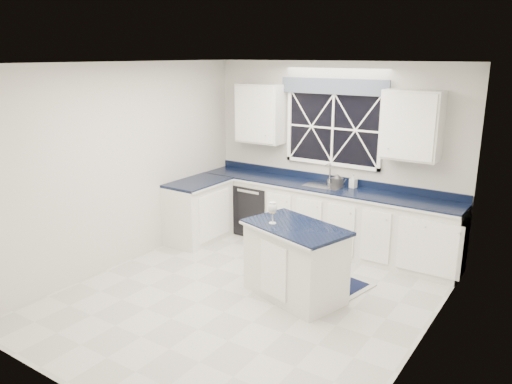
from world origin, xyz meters
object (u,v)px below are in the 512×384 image
Objects in this scene: kettle at (337,181)px; soap_bottle at (353,181)px; faucet at (329,173)px; dishwasher at (260,208)px; island at (295,261)px; wine_glass at (273,209)px.

soap_bottle is at bearing 11.61° from kettle.
dishwasher is at bearing -169.98° from faucet.
kettle reaches higher than island.
soap_bottle is at bearing 108.36° from island.
island is 1.86m from soap_bottle.
dishwasher is at bearing -174.02° from soap_bottle.
wine_glass is 1.30× the size of soap_bottle.
island is at bearing 16.94° from wine_glass.
faucet is 1.18× the size of wine_glass.
island is 4.95× the size of kettle.
kettle reaches higher than dishwasher.
soap_bottle is (-0.06, 1.76, 0.59)m from island.
wine_glass is 1.85m from soap_bottle.
faucet reaches higher than kettle.
faucet reaches higher than island.
faucet is (1.10, 0.19, 0.69)m from dishwasher.
kettle is 0.23m from soap_bottle.
island is 1.76m from kettle.
soap_bottle reaches higher than island.
island is at bearing -98.89° from kettle.
kettle is at bearing -37.39° from faucet.
faucet is at bearing 174.70° from soap_bottle.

